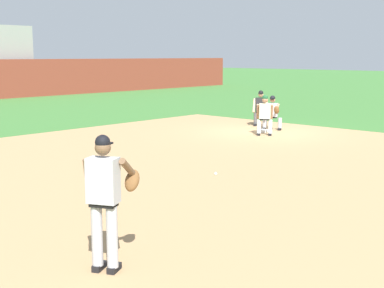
% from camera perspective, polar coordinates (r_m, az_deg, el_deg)
% --- Properties ---
extents(ground_plane, '(160.00, 160.00, 0.00)m').
position_cam_1_polar(ground_plane, '(20.40, 7.64, 1.28)').
color(ground_plane, '#3D7533').
extents(infield_dirt_patch, '(18.00, 18.00, 0.01)m').
position_cam_1_polar(infield_dirt_patch, '(13.73, 3.24, -2.62)').
color(infield_dirt_patch, tan).
rests_on(infield_dirt_patch, ground).
extents(first_base_bag, '(0.38, 0.38, 0.09)m').
position_cam_1_polar(first_base_bag, '(20.39, 7.65, 1.41)').
color(first_base_bag, white).
rests_on(first_base_bag, ground).
extents(baseball, '(0.07, 0.07, 0.07)m').
position_cam_1_polar(baseball, '(12.96, 2.54, -3.19)').
color(baseball, white).
rests_on(baseball, ground).
extents(pitcher, '(0.83, 0.59, 1.86)m').
position_cam_1_polar(pitcher, '(7.16, -9.17, -5.36)').
color(pitcher, black).
rests_on(pitcher, ground).
extents(first_baseman, '(0.84, 0.99, 1.34)m').
position_cam_1_polar(first_baseman, '(20.85, 8.59, 3.46)').
color(first_baseman, black).
rests_on(first_baseman, ground).
extents(baserunner, '(0.65, 0.68, 1.46)m').
position_cam_1_polar(baserunner, '(19.38, 7.77, 3.21)').
color(baserunner, black).
rests_on(baserunner, ground).
extents(umpire, '(0.61, 0.67, 1.46)m').
position_cam_1_polar(umpire, '(21.99, 7.33, 3.95)').
color(umpire, black).
rests_on(umpire, ground).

